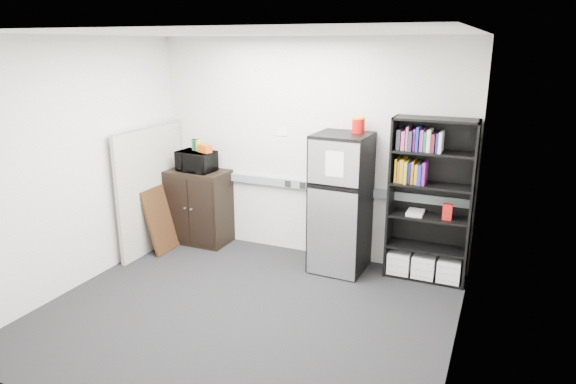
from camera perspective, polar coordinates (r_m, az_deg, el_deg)
The scene contains 18 objects.
floor at distance 5.33m, azimuth -4.90°, elevation -13.27°, with size 4.00×4.00×0.00m, color black.
wall_back at distance 6.36m, azimuth 2.27°, elevation 4.72°, with size 4.00×0.02×2.70m, color silver.
wall_right at distance 4.26m, azimuth 19.09°, elevation -1.98°, with size 0.02×3.50×2.70m, color silver.
wall_left at distance 6.01m, azimuth -22.33°, elevation 2.82°, with size 0.02×3.50×2.70m, color silver.
ceiling at distance 4.64m, azimuth -5.74°, elevation 17.18°, with size 4.00×3.50×0.02m, color white.
electrical_raceway at distance 6.43m, azimuth 2.13°, elevation 0.74°, with size 3.92×0.05×0.10m, color gray.
wall_note at distance 6.45m, azimuth -0.65°, elevation 6.70°, with size 0.14×0.00×0.10m, color white.
bookshelf at distance 5.92m, azimuth 15.49°, elevation -1.10°, with size 0.90×0.34×1.85m.
cubicle_partition at distance 6.84m, azimuth -14.90°, elevation 0.38°, with size 0.06×1.30×1.62m.
cabinet at distance 7.01m, azimuth -9.83°, elevation -1.61°, with size 0.80×0.53×1.00m.
microwave at distance 6.84m, azimuth -10.15°, elevation 3.40°, with size 0.48×0.32×0.27m, color black.
snack_box_a at distance 6.84m, azimuth -10.30°, elevation 5.17°, with size 0.07×0.05×0.15m, color #1C6231.
snack_box_b at distance 6.84m, azimuth -10.30°, elevation 5.17°, with size 0.07×0.05×0.15m, color #0B3321.
snack_box_c at distance 6.82m, azimuth -10.02°, elevation 5.11°, with size 0.07×0.05×0.14m, color gold.
snack_bag at distance 6.71m, azimuth -9.24°, elevation 4.79°, with size 0.18×0.10×0.10m, color #BF4713.
refrigerator at distance 6.02m, azimuth 5.85°, elevation -1.25°, with size 0.64×0.66×1.64m.
coffee_can at distance 5.89m, azimuth 7.83°, elevation 7.48°, with size 0.15×0.15×0.20m.
framed_poster at distance 6.92m, azimuth -13.53°, elevation -2.70°, with size 0.25×0.66×0.83m.
Camera 1 is at (2.24, -4.06, 2.62)m, focal length 32.00 mm.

